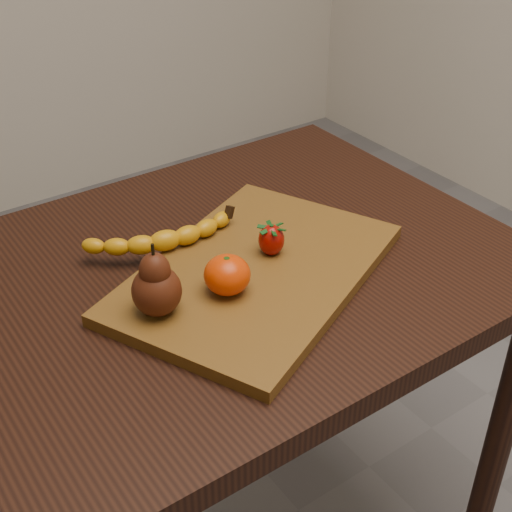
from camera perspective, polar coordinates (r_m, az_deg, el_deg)
table at (r=1.17m, az=-3.97°, el=-5.09°), size 1.00×0.70×0.76m
cutting_board at (r=1.09m, az=0.00°, el=-1.31°), size 0.53×0.46×0.02m
banana at (r=1.13m, az=-7.29°, el=1.24°), size 0.22×0.10×0.03m
pear at (r=0.98m, az=-8.03°, el=-1.85°), size 0.09×0.09×0.11m
mandarin at (r=1.02m, az=-2.32°, el=-1.51°), size 0.09×0.09×0.06m
strawberry at (r=1.11m, az=1.24°, el=1.39°), size 0.05×0.05×0.05m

